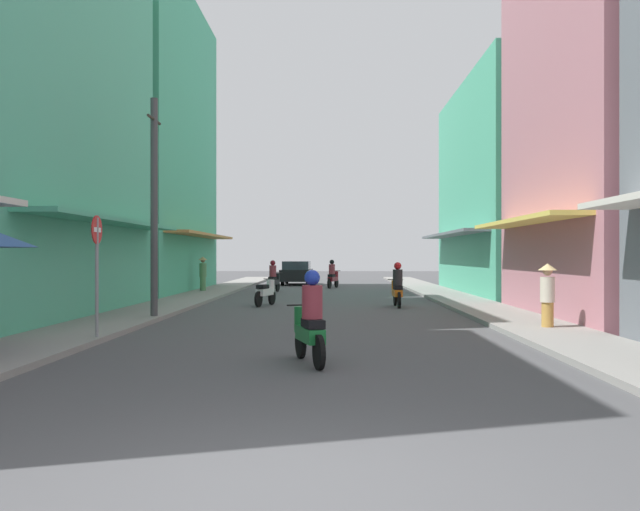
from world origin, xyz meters
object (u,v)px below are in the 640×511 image
object	(u,v)px
utility_pole	(154,207)
street_sign_no_entry	(97,260)
motorbike_white	(266,292)
motorbike_black	(274,278)
motorbike_maroon	(333,275)
pedestrian_midway	(203,273)
parked_car	(297,273)
motorbike_orange	(397,287)
pedestrian_foreground	(548,293)
motorbike_green	(310,322)

from	to	relation	value
utility_pole	street_sign_no_entry	xyz separation A→B (m)	(0.10, -4.80, -1.47)
motorbike_white	utility_pole	bearing A→B (deg)	-115.68
motorbike_black	street_sign_no_entry	size ratio (longest dim) A/B	0.67
motorbike_maroon	pedestrian_midway	bearing A→B (deg)	-140.70
motorbike_maroon	street_sign_no_entry	distance (m)	23.81
motorbike_black	parked_car	distance (m)	8.53
pedestrian_midway	motorbike_maroon	bearing A→B (deg)	39.30
pedestrian_midway	street_sign_no_entry	size ratio (longest dim) A/B	0.66
motorbike_maroon	parked_car	xyz separation A→B (m)	(-2.24, 4.16, 0.04)
motorbike_orange	motorbike_white	xyz separation A→B (m)	(-4.67, 0.50, -0.20)
motorbike_orange	pedestrian_foreground	size ratio (longest dim) A/B	1.11
motorbike_green	parked_car	world-z (taller)	motorbike_green
pedestrian_midway	utility_pole	xyz separation A→B (m)	(1.25, -13.37, 2.20)
utility_pole	motorbike_orange	bearing A→B (deg)	33.97
motorbike_orange	utility_pole	size ratio (longest dim) A/B	0.29
pedestrian_foreground	street_sign_no_entry	xyz separation A→B (m)	(-10.00, -2.12, 0.80)
motorbike_maroon	motorbike_orange	bearing A→B (deg)	-80.51
parked_car	pedestrian_foreground	size ratio (longest dim) A/B	2.55
motorbike_green	motorbike_maroon	distance (m)	25.93
motorbike_green	utility_pole	xyz separation A→B (m)	(-4.63, 7.45, 2.48)
pedestrian_foreground	motorbike_black	bearing A→B (deg)	115.46
parked_car	motorbike_black	bearing A→B (deg)	-94.43
motorbike_maroon	parked_car	world-z (taller)	motorbike_maroon
motorbike_black	pedestrian_foreground	bearing A→B (deg)	-64.54
street_sign_no_entry	motorbike_green	bearing A→B (deg)	-30.31
motorbike_orange	utility_pole	bearing A→B (deg)	-146.03
motorbike_maroon	street_sign_no_entry	xyz separation A→B (m)	(-4.89, -23.28, 1.01)
motorbike_green	motorbike_black	world-z (taller)	same
pedestrian_foreground	utility_pole	world-z (taller)	utility_pole
motorbike_white	pedestrian_midway	size ratio (longest dim) A/B	1.00
motorbike_white	parked_car	distance (m)	17.25
parked_car	street_sign_no_entry	bearing A→B (deg)	-95.52
pedestrian_midway	pedestrian_foreground	bearing A→B (deg)	-54.72
motorbike_black	motorbike_green	bearing A→B (deg)	-83.31
motorbike_orange	motorbike_maroon	xyz separation A→B (m)	(-2.27, 13.59, 0.00)
motorbike_black	utility_pole	size ratio (longest dim) A/B	0.29
motorbike_green	utility_pole	size ratio (longest dim) A/B	0.28
motorbike_green	pedestrian_midway	size ratio (longest dim) A/B	1.00
motorbike_maroon	motorbike_black	xyz separation A→B (m)	(-2.90, -4.34, 0.00)
motorbike_maroon	pedestrian_foreground	distance (m)	21.77
motorbike_green	street_sign_no_entry	distance (m)	5.34
motorbike_maroon	pedestrian_midway	size ratio (longest dim) A/B	1.00
motorbike_black	pedestrian_midway	distance (m)	3.45
motorbike_orange	motorbike_black	bearing A→B (deg)	119.22
motorbike_orange	motorbike_white	bearing A→B (deg)	173.91
motorbike_orange	motorbike_white	world-z (taller)	motorbike_orange
motorbike_white	utility_pole	xyz separation A→B (m)	(-2.59, -5.39, 2.68)
motorbike_black	motorbike_orange	bearing A→B (deg)	-60.78
motorbike_black	pedestrian_foreground	size ratio (longest dim) A/B	1.10
motorbike_white	motorbike_green	bearing A→B (deg)	-80.99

